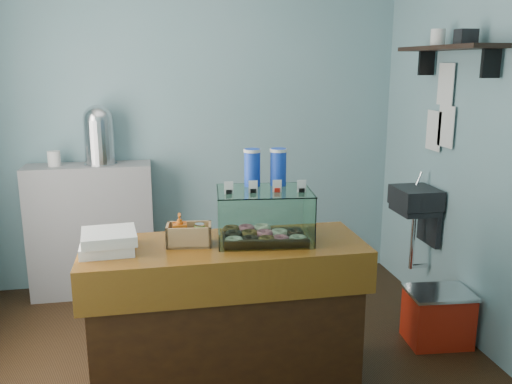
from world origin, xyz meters
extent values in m
plane|color=black|center=(0.00, 0.00, 0.00)|extent=(3.50, 3.50, 0.00)
cube|color=#709CA4|center=(0.00, 1.50, 1.40)|extent=(3.50, 0.04, 2.80)
cube|color=#709CA4|center=(0.00, -1.50, 1.40)|extent=(3.50, 0.04, 2.80)
cube|color=#709CA4|center=(1.75, 0.00, 1.40)|extent=(0.04, 3.00, 2.80)
cube|color=black|center=(1.58, 0.55, 0.90)|extent=(0.30, 0.35, 0.15)
cube|color=black|center=(1.71, 0.55, 0.70)|extent=(0.04, 0.30, 0.35)
cylinder|color=silver|center=(1.65, 0.65, 1.02)|extent=(0.02, 0.02, 0.12)
cylinder|color=silver|center=(1.58, 0.55, 0.55)|extent=(0.04, 0.04, 0.45)
cube|color=black|center=(1.60, 0.30, 2.00)|extent=(0.25, 1.00, 0.03)
cube|color=black|center=(1.67, -0.10, 1.90)|extent=(0.12, 0.03, 0.18)
cube|color=black|center=(1.67, 0.70, 1.90)|extent=(0.12, 0.03, 0.18)
cube|color=white|center=(1.73, 0.45, 1.45)|extent=(0.01, 0.21, 0.30)
cube|color=white|center=(1.73, 0.62, 1.40)|extent=(0.01, 0.21, 0.30)
cube|color=white|center=(1.73, 0.50, 1.75)|extent=(0.01, 0.21, 0.30)
cube|color=#3C1F0B|center=(0.00, -0.25, 0.42)|extent=(1.50, 0.56, 0.84)
cube|color=#4A1C09|center=(0.00, -0.25, 0.87)|extent=(1.60, 0.60, 0.06)
cube|color=#4A1C09|center=(0.00, -0.53, 0.75)|extent=(1.60, 0.04, 0.18)
cube|color=gray|center=(-0.90, 1.32, 0.55)|extent=(1.00, 0.32, 1.10)
cube|color=#341D0F|center=(0.24, -0.22, 0.91)|extent=(0.51, 0.38, 0.02)
torus|color=beige|center=(0.05, -0.31, 0.94)|extent=(0.10, 0.10, 0.03)
torus|color=black|center=(0.14, -0.32, 0.94)|extent=(0.10, 0.10, 0.03)
torus|color=brown|center=(0.23, -0.32, 0.94)|extent=(0.10, 0.10, 0.03)
torus|color=pink|center=(0.31, -0.33, 0.94)|extent=(0.10, 0.10, 0.03)
torus|color=beige|center=(0.40, -0.34, 0.94)|extent=(0.10, 0.10, 0.03)
torus|color=black|center=(0.06, -0.20, 0.94)|extent=(0.10, 0.10, 0.03)
torus|color=brown|center=(0.15, -0.21, 0.94)|extent=(0.10, 0.10, 0.03)
torus|color=pink|center=(0.24, -0.22, 0.94)|extent=(0.10, 0.10, 0.03)
torus|color=beige|center=(0.33, -0.23, 0.94)|extent=(0.10, 0.10, 0.03)
torus|color=black|center=(0.41, -0.23, 0.94)|extent=(0.10, 0.10, 0.03)
torus|color=brown|center=(0.07, -0.09, 0.94)|extent=(0.10, 0.10, 0.03)
torus|color=pink|center=(0.16, -0.10, 0.94)|extent=(0.10, 0.10, 0.03)
torus|color=beige|center=(0.25, -0.11, 0.94)|extent=(0.10, 0.10, 0.03)
cube|color=white|center=(0.22, -0.41, 1.04)|extent=(0.53, 0.06, 0.29)
cube|color=white|center=(0.26, -0.03, 1.04)|extent=(0.53, 0.06, 0.29)
cube|color=white|center=(-0.03, -0.19, 1.04)|extent=(0.05, 0.38, 0.29)
cube|color=white|center=(0.50, -0.24, 1.04)|extent=(0.05, 0.38, 0.29)
cube|color=white|center=(0.24, -0.22, 1.19)|extent=(0.58, 0.45, 0.01)
cube|color=white|center=(0.03, -0.25, 1.23)|extent=(0.05, 0.01, 0.07)
cube|color=black|center=(0.03, -0.25, 1.21)|extent=(0.03, 0.02, 0.02)
cube|color=white|center=(0.16, -0.26, 1.23)|extent=(0.05, 0.01, 0.07)
cube|color=black|center=(0.16, -0.26, 1.21)|extent=(0.03, 0.02, 0.02)
cube|color=white|center=(0.30, -0.27, 1.23)|extent=(0.05, 0.01, 0.07)
cube|color=red|center=(0.30, -0.27, 1.21)|extent=(0.03, 0.02, 0.02)
cube|color=white|center=(0.43, -0.29, 1.23)|extent=(0.05, 0.01, 0.07)
cube|color=black|center=(0.43, -0.29, 1.21)|extent=(0.03, 0.02, 0.02)
cylinder|color=blue|center=(0.19, -0.09, 1.30)|extent=(0.09, 0.09, 0.22)
cylinder|color=white|center=(0.19, -0.09, 1.40)|extent=(0.10, 0.10, 0.02)
cylinder|color=blue|center=(0.34, -0.10, 1.30)|extent=(0.09, 0.09, 0.22)
cylinder|color=white|center=(0.34, -0.10, 1.40)|extent=(0.10, 0.10, 0.02)
cube|color=tan|center=(-0.20, -0.23, 0.91)|extent=(0.27, 0.18, 0.01)
cube|color=tan|center=(-0.21, -0.30, 0.96)|extent=(0.25, 0.04, 0.12)
cube|color=tan|center=(-0.19, -0.16, 0.96)|extent=(0.25, 0.04, 0.12)
cube|color=tan|center=(-0.31, -0.22, 0.96)|extent=(0.03, 0.15, 0.12)
cube|color=tan|center=(-0.08, -0.25, 0.96)|extent=(0.03, 0.15, 0.12)
imported|color=#CE5E13|center=(-0.25, -0.23, 1.00)|extent=(0.09, 0.09, 0.17)
cylinder|color=#487F22|center=(-0.14, -0.24, 0.96)|extent=(0.06, 0.06, 0.10)
cylinder|color=silver|center=(-0.14, -0.24, 1.02)|extent=(0.05, 0.05, 0.01)
cube|color=white|center=(-0.64, -0.25, 0.93)|extent=(0.30, 0.30, 0.06)
cube|color=white|center=(-0.63, -0.26, 0.99)|extent=(0.31, 0.31, 0.06)
cylinder|color=silver|center=(-0.79, 1.32, 1.10)|extent=(0.26, 0.26, 0.01)
cylinder|color=silver|center=(-0.79, 1.32, 1.29)|extent=(0.23, 0.23, 0.35)
sphere|color=silver|center=(-0.79, 1.32, 1.46)|extent=(0.23, 0.23, 0.23)
cube|color=red|center=(1.51, -0.02, 0.18)|extent=(0.44, 0.34, 0.36)
cube|color=silver|center=(1.51, -0.02, 0.37)|extent=(0.46, 0.37, 0.02)
camera|label=1|loc=(-0.38, -3.15, 1.90)|focal=38.00mm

